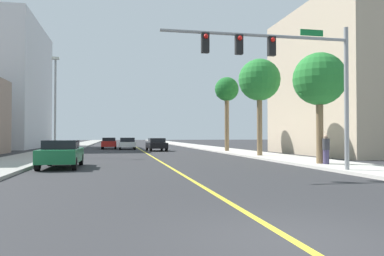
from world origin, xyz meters
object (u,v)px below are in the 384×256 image
car_green (61,154)px  pedestrian (326,149)px  car_black (156,144)px  street_lamp (55,101)px  palm_near (319,80)px  palm_far (227,91)px  car_white (127,143)px  traffic_signal_mast (289,64)px  palm_mid (259,81)px  car_red (109,143)px

car_green → pedestrian: size_ratio=2.74×
car_black → pedestrian: bearing=-75.7°
car_green → street_lamp: bearing=-79.4°
palm_near → palm_far: size_ratio=0.83×
palm_far → pedestrian: (0.27, -17.79, -5.20)m
car_white → pedestrian: size_ratio=2.70×
palm_far → car_black: (-6.60, 4.73, -5.42)m
traffic_signal_mast → palm_far: bearing=80.7°
palm_far → traffic_signal_mast: bearing=-99.3°
palm_far → palm_mid: bearing=-89.6°
traffic_signal_mast → pedestrian: size_ratio=5.41×
street_lamp → pedestrian: bearing=-38.1°
car_white → palm_far: bearing=-46.7°
palm_near → pedestrian: bearing=-75.8°
palm_near → pedestrian: palm_near is taller
car_green → pedestrian: (14.01, -2.11, 0.19)m
palm_far → car_green: 21.53m
palm_mid → traffic_signal_mast: bearing=-105.8°
street_lamp → palm_mid: bearing=-12.1°
palm_mid → street_lamp: bearing=167.9°
car_red → car_green: 27.82m
street_lamp → palm_mid: street_lamp is taller
palm_mid → pedestrian: 10.42m
car_red → pedestrian: (12.08, -29.87, 0.20)m
palm_near → palm_mid: bearing=90.7°
palm_mid → car_white: 21.82m
palm_far → car_white: size_ratio=1.73×
car_green → car_white: bearing=-98.8°
traffic_signal_mast → palm_near: size_ratio=1.40×
palm_near → pedestrian: size_ratio=3.86×
traffic_signal_mast → car_green: bearing=152.5°
traffic_signal_mast → car_white: 32.08m
palm_near → car_white: size_ratio=1.43×
street_lamp → palm_far: size_ratio=1.04×
pedestrian → car_green: bearing=-8.7°
car_red → pedestrian: pedestrian is taller
palm_far → car_green: bearing=-131.2°
traffic_signal_mast → car_red: 34.40m
car_red → palm_far: bearing=-45.4°
car_black → car_green: bearing=-111.9°
car_white → car_green: 26.18m
traffic_signal_mast → palm_mid: (3.51, 12.36, 1.11)m
pedestrian → palm_near: bearing=-76.0°
car_black → palm_near: bearing=-75.6°
palm_near → pedestrian: 3.86m
palm_mid → car_green: bearing=-153.1°
street_lamp → car_white: 17.02m
street_lamp → pedestrian: 20.53m
car_green → palm_far: bearing=-131.0°
palm_mid → car_green: size_ratio=1.73×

